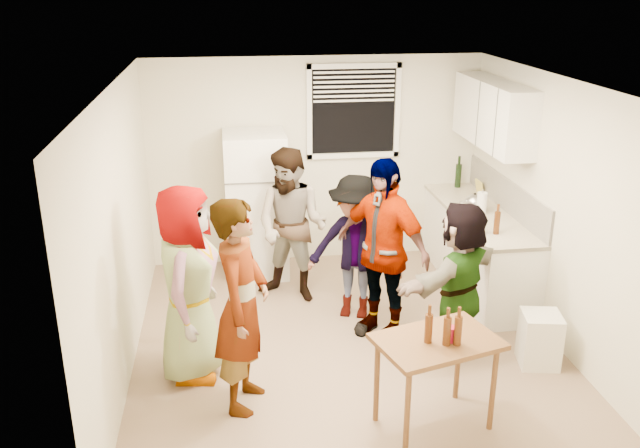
{
  "coord_description": "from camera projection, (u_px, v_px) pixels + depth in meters",
  "views": [
    {
      "loc": [
        -1.06,
        -5.63,
        3.34
      ],
      "look_at": [
        -0.22,
        0.31,
        1.15
      ],
      "focal_mm": 38.0,
      "sensor_mm": 36.0,
      "label": 1
    }
  ],
  "objects": [
    {
      "name": "blue_cup",
      "position": [
        480.0,
        234.0,
        6.85
      ],
      "size": [
        0.1,
        0.1,
        0.13
      ],
      "primitive_type": "cylinder",
      "color": "#0907CD",
      "rests_on": "countertop"
    },
    {
      "name": "backsplash",
      "position": [
        506.0,
        195.0,
        7.48
      ],
      "size": [
        0.03,
        2.2,
        0.36
      ],
      "primitive_type": "cube",
      "color": "#B7B1A7",
      "rests_on": "countertop"
    },
    {
      "name": "refrigerator",
      "position": [
        256.0,
        205.0,
        7.88
      ],
      "size": [
        0.7,
        0.7,
        1.7
      ],
      "primitive_type": "cube",
      "color": "white",
      "rests_on": "ground"
    },
    {
      "name": "beer_bottle_table",
      "position": [
        446.0,
        345.0,
        5.04
      ],
      "size": [
        0.06,
        0.06,
        0.23
      ],
      "primitive_type": "cylinder",
      "color": "#47230C",
      "rests_on": "serving_table"
    },
    {
      "name": "guest_grey",
      "position": [
        195.0,
        372.0,
        6.08
      ],
      "size": [
        1.89,
        1.18,
        0.56
      ],
      "primitive_type": "imported",
      "rotation": [
        0.0,
        0.0,
        1.38
      ],
      "color": "gray",
      "rests_on": "ground"
    },
    {
      "name": "wine_bottle",
      "position": [
        457.0,
        187.0,
        8.38
      ],
      "size": [
        0.07,
        0.07,
        0.29
      ],
      "primitive_type": "cylinder",
      "color": "black",
      "rests_on": "countertop"
    },
    {
      "name": "guest_back_left",
      "position": [
        293.0,
        297.0,
        7.52
      ],
      "size": [
        1.55,
        1.87,
        0.64
      ],
      "primitive_type": "imported",
      "rotation": [
        0.0,
        0.0,
        -0.52
      ],
      "color": "brown",
      "rests_on": "ground"
    },
    {
      "name": "guest_orange",
      "position": [
        454.0,
        352.0,
        6.42
      ],
      "size": [
        2.01,
        2.03,
        0.44
      ],
      "primitive_type": "imported",
      "rotation": [
        0.0,
        0.0,
        3.79
      ],
      "color": "#E99E50",
      "rests_on": "ground"
    },
    {
      "name": "red_cup",
      "position": [
        449.0,
        341.0,
        5.1
      ],
      "size": [
        0.09,
        0.09,
        0.12
      ],
      "primitive_type": "cylinder",
      "color": "#A20F27",
      "rests_on": "serving_table"
    },
    {
      "name": "upper_cabinets",
      "position": [
        493.0,
        114.0,
        7.35
      ],
      "size": [
        0.34,
        1.6,
        0.7
      ],
      "primitive_type": "cube",
      "color": "white",
      "rests_on": "room"
    },
    {
      "name": "kettle",
      "position": [
        474.0,
        209.0,
        7.57
      ],
      "size": [
        0.26,
        0.22,
        0.2
      ],
      "primitive_type": null,
      "rotation": [
        0.0,
        0.0,
        0.07
      ],
      "color": "silver",
      "rests_on": "countertop"
    },
    {
      "name": "window",
      "position": [
        354.0,
        111.0,
        8.0
      ],
      "size": [
        1.12,
        0.1,
        1.06
      ],
      "primitive_type": null,
      "color": "white",
      "rests_on": "room"
    },
    {
      "name": "counter_lower",
      "position": [
        477.0,
        250.0,
        7.67
      ],
      "size": [
        0.6,
        2.2,
        0.86
      ],
      "primitive_type": "cube",
      "color": "white",
      "rests_on": "ground"
    },
    {
      "name": "picture_frame",
      "position": [
        479.0,
        187.0,
        8.11
      ],
      "size": [
        0.02,
        0.19,
        0.16
      ],
      "primitive_type": "cube",
      "color": "#D9C654",
      "rests_on": "countertop"
    },
    {
      "name": "beer_bottle_counter",
      "position": [
        496.0,
        234.0,
        6.85
      ],
      "size": [
        0.06,
        0.06,
        0.23
      ],
      "primitive_type": "cylinder",
      "color": "#47230C",
      "rests_on": "countertop"
    },
    {
      "name": "guest_stripe",
      "position": [
        246.0,
        402.0,
        5.66
      ],
      "size": [
        1.9,
        1.13,
        0.43
      ],
      "primitive_type": "imported",
      "rotation": [
        0.0,
        0.0,
        1.28
      ],
      "color": "#141933",
      "rests_on": "ground"
    },
    {
      "name": "room",
      "position": [
        347.0,
        346.0,
        6.52
      ],
      "size": [
        4.0,
        4.5,
        2.5
      ],
      "primitive_type": null,
      "color": "beige",
      "rests_on": "ground"
    },
    {
      "name": "guest_black",
      "position": [
        379.0,
        332.0,
        6.77
      ],
      "size": [
        2.06,
        1.97,
        0.44
      ],
      "primitive_type": "imported",
      "rotation": [
        0.0,
        0.0,
        -0.87
      ],
      "color": "black",
      "rests_on": "ground"
    },
    {
      "name": "paper_towel",
      "position": [
        481.0,
        213.0,
        7.44
      ],
      "size": [
        0.11,
        0.11,
        0.24
      ],
      "primitive_type": "cylinder",
      "color": "white",
      "rests_on": "countertop"
    },
    {
      "name": "countertop",
      "position": [
        480.0,
        213.0,
        7.51
      ],
      "size": [
        0.64,
        2.22,
        0.04
      ],
      "primitive_type": "cube",
      "color": "beige",
      "rests_on": "counter_lower"
    },
    {
      "name": "guest_back_right",
      "position": [
        354.0,
        314.0,
        7.13
      ],
      "size": [
        1.45,
        1.77,
        0.56
      ],
      "primitive_type": "imported",
      "rotation": [
        0.0,
        0.0,
        -0.36
      ],
      "color": "#3C3B40",
      "rests_on": "ground"
    },
    {
      "name": "serving_table",
      "position": [
        432.0,
        424.0,
        5.38
      ],
      "size": [
        1.04,
        0.83,
        0.77
      ],
      "primitive_type": null,
      "rotation": [
        0.0,
        0.0,
        0.28
      ],
      "color": "brown",
      "rests_on": "ground"
    },
    {
      "name": "trash_bin",
      "position": [
        540.0,
        339.0,
        6.14
      ],
      "size": [
        0.4,
        0.4,
        0.5
      ],
      "primitive_type": "cube",
      "rotation": [
        0.0,
        0.0,
        -0.2
      ],
      "color": "silver",
      "rests_on": "ground"
    }
  ]
}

